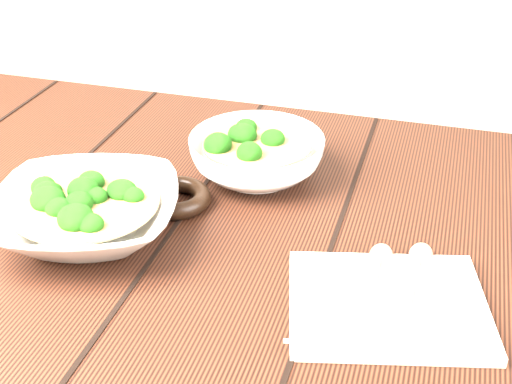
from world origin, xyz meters
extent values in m
cube|color=#34190F|center=(0.00, 0.00, 0.73)|extent=(1.20, 0.80, 0.04)
cube|color=#34190F|center=(-0.54, 0.34, 0.35)|extent=(0.07, 0.07, 0.71)
imported|color=silver|center=(-0.12, -0.05, 0.78)|extent=(0.28, 0.28, 0.06)
cylinder|color=olive|center=(-0.12, -0.05, 0.80)|extent=(0.18, 0.18, 0.00)
ellipsoid|color=#1F7319|center=(-0.10, -0.04, 0.80)|extent=(0.04, 0.03, 0.03)
ellipsoid|color=#1F7319|center=(-0.10, -0.02, 0.80)|extent=(0.04, 0.03, 0.03)
ellipsoid|color=#1F7319|center=(-0.12, 0.00, 0.80)|extent=(0.04, 0.03, 0.03)
ellipsoid|color=#1F7319|center=(-0.14, -0.03, 0.80)|extent=(0.04, 0.03, 0.03)
ellipsoid|color=#1F7319|center=(-0.16, -0.05, 0.80)|extent=(0.04, 0.03, 0.03)
ellipsoid|color=#1F7319|center=(-0.16, -0.08, 0.80)|extent=(0.04, 0.03, 0.03)
ellipsoid|color=#1F7319|center=(-0.12, -0.08, 0.80)|extent=(0.04, 0.03, 0.03)
ellipsoid|color=#1F7319|center=(-0.10, -0.09, 0.80)|extent=(0.04, 0.03, 0.03)
ellipsoid|color=#1F7319|center=(-0.06, -0.07, 0.80)|extent=(0.04, 0.03, 0.03)
imported|color=silver|center=(0.04, 0.15, 0.78)|extent=(0.25, 0.25, 0.06)
cylinder|color=olive|center=(0.04, 0.15, 0.80)|extent=(0.15, 0.15, 0.00)
ellipsoid|color=#1F7319|center=(0.06, 0.16, 0.81)|extent=(0.03, 0.03, 0.03)
ellipsoid|color=#1F7319|center=(0.04, 0.19, 0.81)|extent=(0.03, 0.03, 0.03)
ellipsoid|color=#1F7319|center=(0.00, 0.17, 0.81)|extent=(0.03, 0.03, 0.03)
ellipsoid|color=#1F7319|center=(0.03, 0.14, 0.81)|extent=(0.03, 0.03, 0.03)
ellipsoid|color=#1F7319|center=(0.06, 0.12, 0.81)|extent=(0.03, 0.03, 0.03)
torus|color=black|center=(-0.04, 0.04, 0.76)|extent=(0.11, 0.11, 0.02)
cube|color=beige|center=(0.26, -0.09, 0.76)|extent=(0.24, 0.22, 0.01)
cylinder|color=#B7B0A2|center=(0.25, -0.10, 0.76)|extent=(0.01, 0.13, 0.01)
ellipsoid|color=#B7B0A2|center=(0.24, -0.01, 0.76)|extent=(0.03, 0.05, 0.01)
cylinder|color=#B7B0A2|center=(0.29, -0.08, 0.76)|extent=(0.01, 0.13, 0.01)
ellipsoid|color=#B7B0A2|center=(0.29, 0.00, 0.76)|extent=(0.03, 0.05, 0.01)
camera|label=1|loc=(0.29, -0.70, 1.25)|focal=50.00mm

